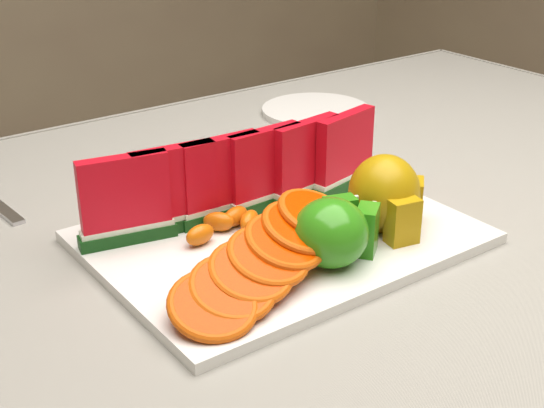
{
  "coord_description": "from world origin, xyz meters",
  "views": [
    {
      "loc": [
        -0.51,
        -0.6,
        1.15
      ],
      "look_at": [
        -0.08,
        -0.01,
        0.81
      ],
      "focal_mm": 50.0,
      "sensor_mm": 36.0,
      "label": 1
    }
  ],
  "objects_px": {
    "platter": "(281,237)",
    "pear_cluster": "(387,196)",
    "apple_cluster": "(335,231)",
    "side_plate": "(316,111)"
  },
  "relations": [
    {
      "from": "apple_cluster",
      "to": "side_plate",
      "type": "distance_m",
      "value": 0.52
    },
    {
      "from": "apple_cluster",
      "to": "side_plate",
      "type": "bearing_deg",
      "value": 52.65
    },
    {
      "from": "apple_cluster",
      "to": "side_plate",
      "type": "xyz_separation_m",
      "value": [
        0.32,
        0.41,
        -0.04
      ]
    },
    {
      "from": "side_plate",
      "to": "apple_cluster",
      "type": "bearing_deg",
      "value": -127.35
    },
    {
      "from": "apple_cluster",
      "to": "pear_cluster",
      "type": "bearing_deg",
      "value": 13.9
    },
    {
      "from": "pear_cluster",
      "to": "side_plate",
      "type": "distance_m",
      "value": 0.45
    },
    {
      "from": "platter",
      "to": "side_plate",
      "type": "height_order",
      "value": "platter"
    },
    {
      "from": "side_plate",
      "to": "pear_cluster",
      "type": "bearing_deg",
      "value": -119.46
    },
    {
      "from": "platter",
      "to": "side_plate",
      "type": "xyz_separation_m",
      "value": [
        0.32,
        0.33,
        -0.0
      ]
    },
    {
      "from": "platter",
      "to": "pear_cluster",
      "type": "height_order",
      "value": "pear_cluster"
    }
  ]
}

